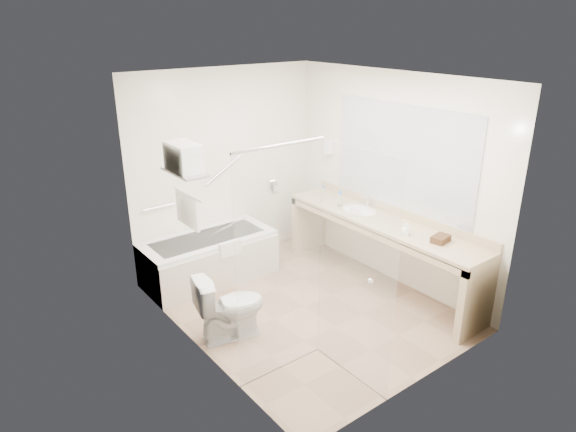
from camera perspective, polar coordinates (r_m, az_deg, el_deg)
floor at (r=5.86m, az=1.81°, el=-10.01°), size 3.20×3.20×0.00m
ceiling at (r=5.04m, az=2.15°, el=15.10°), size 2.60×3.20×0.10m
wall_back at (r=6.57m, az=-6.94°, el=5.28°), size 2.60×0.10×2.50m
wall_front at (r=4.30m, az=15.65°, el=-4.15°), size 2.60×0.10×2.50m
wall_left at (r=4.66m, az=-10.51°, el=-1.70°), size 0.10×3.20×2.50m
wall_right at (r=6.19m, az=11.34°, el=4.01°), size 0.10×3.20×2.50m
bathtub at (r=6.39m, az=-8.74°, el=-4.63°), size 1.60×0.73×0.59m
grab_bar_short at (r=6.23m, az=-14.14°, el=0.97°), size 0.40×0.03×0.03m
grab_bar_long at (r=6.52m, az=-7.14°, el=5.13°), size 0.53×0.03×0.33m
shower_enclosure at (r=4.37m, az=3.24°, el=-5.63°), size 0.96×0.91×2.11m
towel_shelf at (r=4.84m, az=-11.46°, el=5.45°), size 0.24×0.55×0.81m
vanity_counter at (r=6.11m, az=10.26°, el=-2.24°), size 0.55×2.70×0.95m
sink at (r=6.31m, az=7.90°, el=0.45°), size 0.40×0.52×0.14m
faucet at (r=6.37m, az=8.87°, el=1.66°), size 0.03×0.03×0.14m
mirror at (r=6.01m, az=12.55°, el=6.38°), size 0.02×2.00×1.20m
hairdryer_unit at (r=6.81m, az=4.55°, el=7.67°), size 0.08×0.10×0.18m
toilet at (r=5.22m, az=-6.46°, el=-9.99°), size 0.76×0.53×0.68m
amenity_basket at (r=5.57m, az=16.60°, el=-2.45°), size 0.23×0.17×0.07m
soap_bottle_a at (r=5.64m, az=13.03°, el=-1.86°), size 0.09×0.13×0.06m
soap_bottle_b at (r=5.65m, az=12.96°, el=-1.57°), size 0.12×0.14×0.10m
water_bottle_left at (r=6.29m, az=5.80°, el=1.68°), size 0.06×0.06×0.21m
water_bottle_mid at (r=6.36m, az=5.77°, el=1.88°), size 0.06×0.06×0.20m
water_bottle_right at (r=6.57m, az=3.89°, el=2.52°), size 0.06×0.06×0.19m
drinking_glass_near at (r=6.11m, az=7.77°, el=0.50°), size 0.09×0.09×0.09m
drinking_glass_far at (r=6.15m, az=7.14°, el=0.63°), size 0.08×0.08×0.08m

